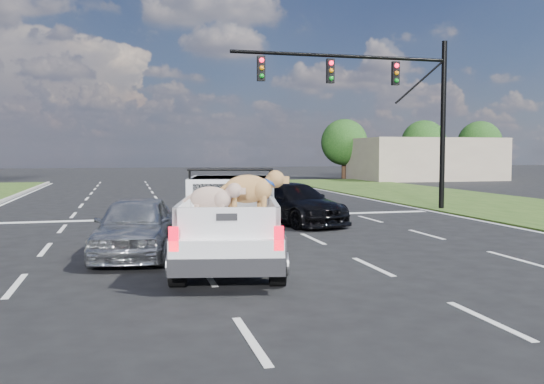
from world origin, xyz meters
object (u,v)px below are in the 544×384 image
(silver_sedan, at_px, (136,226))
(black_coupe, at_px, (293,203))
(traffic_signal, at_px, (391,95))
(pickup_truck, at_px, (231,219))

(silver_sedan, relative_size, black_coupe, 0.88)
(traffic_signal, xyz_separation_m, silver_sedan, (-10.27, -8.01, -4.02))
(traffic_signal, height_order, black_coupe, traffic_signal)
(pickup_truck, distance_m, black_coupe, 7.17)
(traffic_signal, height_order, silver_sedan, traffic_signal)
(black_coupe, bearing_deg, pickup_truck, -134.80)
(pickup_truck, bearing_deg, traffic_signal, 59.91)
(traffic_signal, height_order, pickup_truck, traffic_signal)
(silver_sedan, distance_m, black_coupe, 7.29)
(traffic_signal, relative_size, pickup_truck, 1.57)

